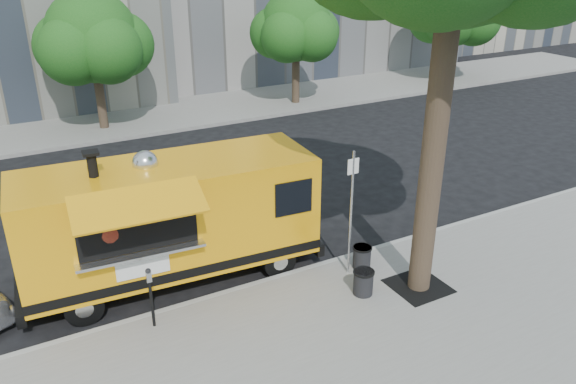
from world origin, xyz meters
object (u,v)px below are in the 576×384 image
at_px(sign_post, 351,206).
at_px(far_tree_d, 456,10).
at_px(far_tree_b, 92,37).
at_px(trash_bin_left, 363,281).
at_px(far_tree_c, 296,26).
at_px(food_truck, 170,218).
at_px(trash_bin_right, 362,256).
at_px(parking_meter, 150,291).

bearing_deg(sign_post, far_tree_d, 40.70).
bearing_deg(far_tree_b, trash_bin_left, -81.20).
height_order(far_tree_c, food_truck, far_tree_c).
bearing_deg(food_truck, far_tree_b, 89.21).
height_order(far_tree_c, trash_bin_right, far_tree_c).
distance_m(far_tree_b, trash_bin_left, 15.68).
relative_size(far_tree_d, parking_meter, 4.23).
xyz_separation_m(food_truck, trash_bin_left, (3.35, -2.79, -1.11)).
xyz_separation_m(far_tree_b, food_truck, (-1.01, -12.34, -2.27)).
distance_m(far_tree_b, trash_bin_right, 14.92).
height_order(sign_post, trash_bin_left, sign_post).
relative_size(far_tree_b, far_tree_d, 0.97).
bearing_deg(far_tree_d, parking_meter, -146.40).
xyz_separation_m(sign_post, food_truck, (-3.56, 1.91, -0.28)).
bearing_deg(far_tree_d, trash_bin_right, -138.65).
xyz_separation_m(far_tree_b, trash_bin_right, (2.95, -14.22, -3.39)).
height_order(far_tree_c, far_tree_d, far_tree_d).
relative_size(food_truck, trash_bin_right, 12.56).
distance_m(far_tree_c, sign_post, 15.48).
bearing_deg(trash_bin_left, sign_post, 76.60).
distance_m(far_tree_d, food_truck, 23.57).
bearing_deg(trash_bin_left, food_truck, 140.25).
distance_m(parking_meter, trash_bin_right, 4.98).
bearing_deg(sign_post, far_tree_c, 65.19).
height_order(sign_post, food_truck, food_truck).
height_order(food_truck, trash_bin_left, food_truck).
bearing_deg(sign_post, food_truck, 151.77).
xyz_separation_m(far_tree_b, far_tree_d, (19.00, -0.10, 0.06)).
relative_size(far_tree_d, food_truck, 0.82).
bearing_deg(far_tree_c, far_tree_d, 1.15).
distance_m(far_tree_d, trash_bin_left, 22.70).
height_order(far_tree_b, far_tree_c, far_tree_b).
bearing_deg(far_tree_c, food_truck, -129.75).
bearing_deg(sign_post, parking_meter, 177.48).
height_order(far_tree_d, sign_post, far_tree_d).
xyz_separation_m(trash_bin_left, trash_bin_right, (0.61, 0.90, -0.01)).
bearing_deg(trash_bin_left, trash_bin_right, 56.00).
bearing_deg(far_tree_c, far_tree_b, 178.09).
distance_m(far_tree_c, trash_bin_left, 16.58).
distance_m(far_tree_b, far_tree_d, 19.00).
height_order(trash_bin_left, trash_bin_right, trash_bin_left).
bearing_deg(trash_bin_left, far_tree_b, 98.80).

